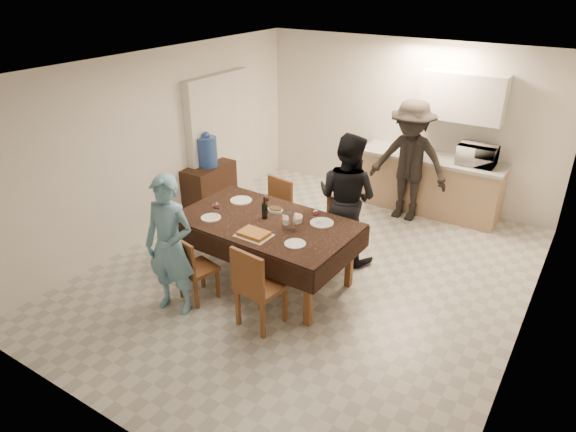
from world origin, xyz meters
name	(u,v)px	position (x,y,z in m)	size (l,w,h in m)	color
floor	(311,274)	(0.00, 0.00, 0.00)	(5.00, 6.00, 0.02)	beige
ceiling	(316,67)	(0.00, 0.00, 2.60)	(5.00, 6.00, 0.02)	white
wall_back	(406,122)	(0.00, 3.00, 1.30)	(5.00, 0.02, 2.60)	silver
wall_front	(109,309)	(0.00, -3.00, 1.30)	(5.00, 0.02, 2.60)	silver
wall_left	(160,144)	(-2.50, 0.00, 1.30)	(0.02, 6.00, 2.60)	silver
wall_right	(542,234)	(2.50, 0.00, 1.30)	(0.02, 6.00, 2.60)	silver
stub_partition	(220,140)	(-2.42, 1.20, 1.05)	(0.15, 1.40, 2.10)	beige
kitchen_base_cabinet	(429,185)	(0.60, 2.68, 0.43)	(2.20, 0.60, 0.86)	#9E7C5F
kitchen_worktop	(432,158)	(0.60, 2.68, 0.89)	(2.24, 0.64, 0.05)	#A3A49F
upper_cabinet	(463,97)	(0.90, 2.82, 1.85)	(1.20, 0.34, 0.70)	silver
dining_table	(266,224)	(-0.40, -0.42, 0.79)	(2.17, 1.31, 0.83)	black
chair_near_left	(193,264)	(-0.85, -1.25, 0.51)	(0.45, 0.46, 0.45)	brown
chair_near_right	(256,281)	(0.05, -1.26, 0.60)	(0.49, 0.49, 0.53)	brown
chair_far_left	(267,210)	(-0.85, 0.24, 0.59)	(0.51, 0.51, 0.52)	brown
chair_far_right	(325,230)	(0.05, 0.25, 0.54)	(0.50, 0.51, 0.48)	brown
console	(210,189)	(-2.28, 0.72, 0.40)	(0.43, 0.86, 0.80)	black
water_jug	(207,152)	(-2.28, 0.72, 1.03)	(0.30, 0.30, 0.46)	#3053A9
wine_bottle	(265,208)	(-0.45, -0.37, 0.97)	(0.07, 0.07, 0.28)	black
water_pitcher	(288,221)	(-0.05, -0.47, 0.94)	(0.14, 0.14, 0.22)	white
savoury_tart	(254,234)	(-0.30, -0.80, 0.86)	(0.39, 0.29, 0.05)	#CA823B
salad_bowl	(295,219)	(-0.10, -0.24, 0.87)	(0.18, 0.18, 0.07)	white
mushroom_dish	(275,210)	(-0.45, -0.14, 0.85)	(0.19, 0.19, 0.03)	white
wine_glass_a	(216,210)	(-0.95, -0.67, 0.93)	(0.09, 0.09, 0.21)	white
wine_glass_b	(316,217)	(0.15, -0.17, 0.93)	(0.09, 0.09, 0.19)	white
wine_glass_c	(266,201)	(-0.60, -0.12, 0.92)	(0.08, 0.08, 0.19)	white
plate_near_left	(211,218)	(-1.00, -0.72, 0.84)	(0.24, 0.24, 0.01)	white
plate_near_right	(295,244)	(0.20, -0.72, 0.84)	(0.24, 0.24, 0.01)	white
plate_far_left	(241,200)	(-1.00, -0.12, 0.84)	(0.28, 0.28, 0.02)	white
plate_far_right	(322,223)	(0.20, -0.12, 0.84)	(0.28, 0.28, 0.02)	white
microwave	(477,155)	(1.26, 2.68, 1.06)	(0.55, 0.37, 0.30)	silver
person_near	(170,246)	(-0.95, -1.47, 0.82)	(0.60, 0.39, 1.64)	#629AB6
person_far	(347,198)	(0.15, 0.63, 0.87)	(0.84, 0.66, 1.74)	black
person_kitchen	(409,161)	(0.39, 2.23, 0.93)	(1.20, 0.69, 1.86)	black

